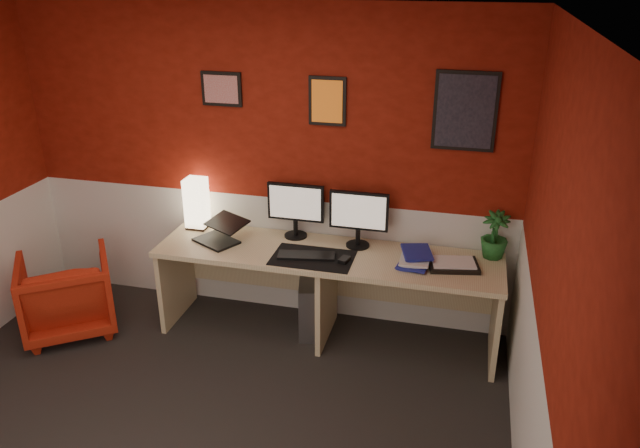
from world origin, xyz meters
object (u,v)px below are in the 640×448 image
(shoji_lamp, at_px, (197,205))
(potted_plant, at_px, (495,235))
(laptop, at_px, (215,229))
(pc_tower, at_px, (312,304))
(desk, at_px, (327,295))
(zen_tray, at_px, (453,265))
(monitor_left, at_px, (295,202))
(armchair, at_px, (67,294))
(monitor_right, at_px, (359,211))

(shoji_lamp, height_order, potted_plant, shoji_lamp)
(laptop, bearing_deg, pc_tower, 35.66)
(desk, height_order, pc_tower, desk)
(laptop, height_order, zen_tray, laptop)
(desk, height_order, monitor_left, monitor_left)
(armchair, bearing_deg, potted_plant, 155.62)
(monitor_right, bearing_deg, monitor_left, 173.92)
(pc_tower, bearing_deg, potted_plant, -6.38)
(monitor_left, bearing_deg, pc_tower, -42.45)
(pc_tower, distance_m, armchair, 1.95)
(shoji_lamp, relative_size, potted_plant, 1.13)
(monitor_left, relative_size, potted_plant, 1.64)
(shoji_lamp, bearing_deg, armchair, -145.66)
(shoji_lamp, relative_size, zen_tray, 1.14)
(potted_plant, height_order, pc_tower, potted_plant)
(laptop, xyz_separation_m, monitor_right, (1.08, 0.20, 0.18))
(monitor_left, bearing_deg, armchair, -159.89)
(shoji_lamp, distance_m, zen_tray, 2.09)
(desk, relative_size, monitor_left, 4.48)
(zen_tray, bearing_deg, potted_plant, 40.36)
(monitor_left, bearing_deg, desk, -36.62)
(monitor_left, bearing_deg, potted_plant, 0.01)
(laptop, xyz_separation_m, monitor_left, (0.57, 0.25, 0.18))
(desk, distance_m, shoji_lamp, 1.29)
(shoji_lamp, bearing_deg, laptop, -42.49)
(laptop, xyz_separation_m, potted_plant, (2.08, 0.25, 0.07))
(shoji_lamp, distance_m, laptop, 0.36)
(shoji_lamp, xyz_separation_m, zen_tray, (2.07, -0.21, -0.18))
(pc_tower, bearing_deg, shoji_lamp, 158.77)
(desk, distance_m, potted_plant, 1.34)
(desk, xyz_separation_m, monitor_left, (-0.31, 0.23, 0.66))
(monitor_right, relative_size, armchair, 0.84)
(armchair, bearing_deg, monitor_right, 159.05)
(shoji_lamp, bearing_deg, monitor_left, 1.39)
(laptop, bearing_deg, monitor_right, 38.99)
(monitor_right, bearing_deg, laptop, -169.59)
(monitor_left, xyz_separation_m, armchair, (-1.71, -0.63, -0.70))
(shoji_lamp, relative_size, monitor_right, 0.69)
(desk, bearing_deg, zen_tray, 0.04)
(monitor_right, bearing_deg, pc_tower, -162.45)
(zen_tray, xyz_separation_m, armchair, (-2.96, -0.40, -0.43))
(desk, distance_m, armchair, 2.07)
(desk, relative_size, potted_plant, 7.33)
(desk, bearing_deg, monitor_left, 143.38)
(shoji_lamp, bearing_deg, zen_tray, -5.81)
(desk, height_order, zen_tray, zen_tray)
(laptop, height_order, armchair, laptop)
(monitor_right, distance_m, potted_plant, 1.01)
(armchair, bearing_deg, monitor_left, 164.72)
(monitor_left, height_order, monitor_right, same)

